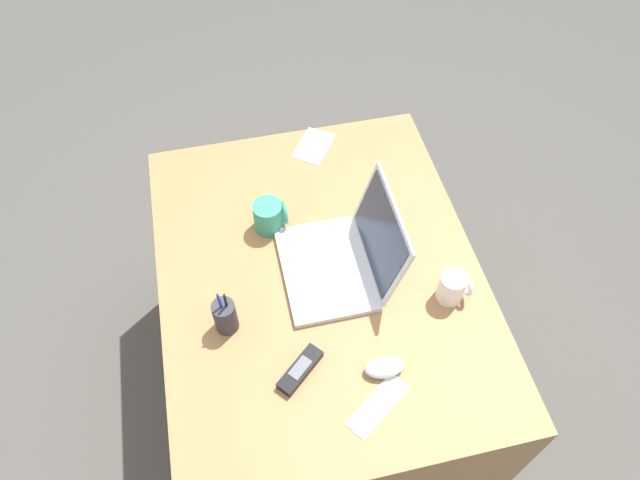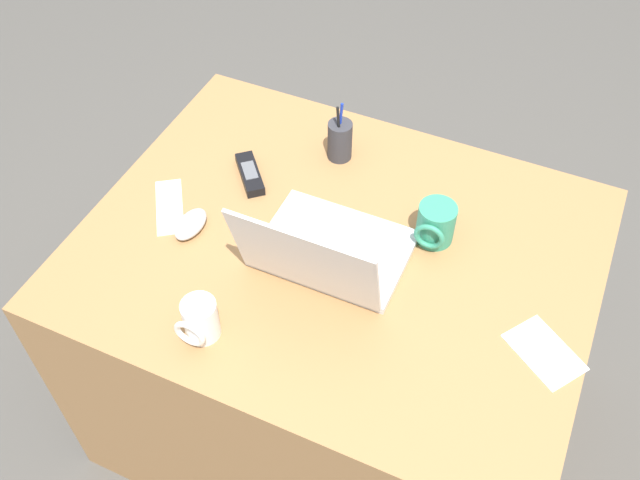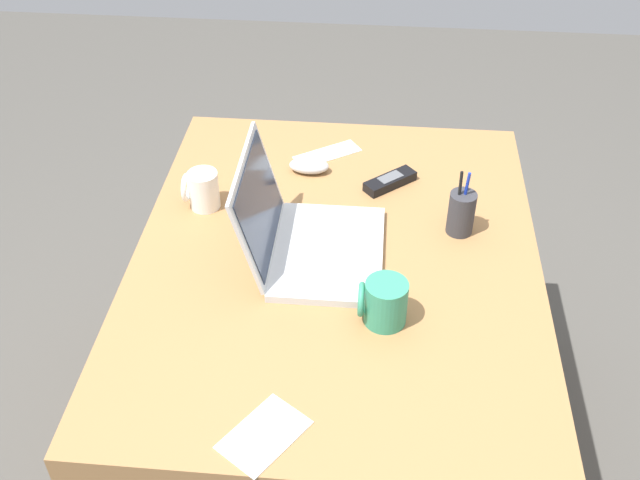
% 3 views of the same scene
% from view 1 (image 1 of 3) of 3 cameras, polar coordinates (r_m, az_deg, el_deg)
% --- Properties ---
extents(ground_plane, '(6.00, 6.00, 0.00)m').
position_cam_1_polar(ground_plane, '(2.33, -0.01, -13.22)').
color(ground_plane, '#4C4944').
extents(desk, '(1.15, 0.90, 0.75)m').
position_cam_1_polar(desk, '(1.99, -0.01, -9.01)').
color(desk, '#9E7042').
rests_on(desk, ground).
extents(laptop, '(0.33, 0.30, 0.24)m').
position_cam_1_polar(laptop, '(1.63, 2.28, -1.87)').
color(laptop, silver).
rests_on(laptop, desk).
extents(computer_mouse, '(0.06, 0.10, 0.04)m').
position_cam_1_polar(computer_mouse, '(1.51, 6.28, -12.18)').
color(computer_mouse, silver).
rests_on(computer_mouse, desk).
extents(coffee_mug_white, '(0.09, 0.10, 0.10)m').
position_cam_1_polar(coffee_mug_white, '(1.72, -4.94, 2.33)').
color(coffee_mug_white, '#338C6B').
rests_on(coffee_mug_white, desk).
extents(coffee_mug_tall, '(0.07, 0.08, 0.09)m').
position_cam_1_polar(coffee_mug_tall, '(1.62, 12.77, -4.47)').
color(coffee_mug_tall, white).
rests_on(coffee_mug_tall, desk).
extents(cordless_phone, '(0.12, 0.13, 0.03)m').
position_cam_1_polar(cordless_phone, '(1.51, -1.93, -12.47)').
color(cordless_phone, black).
rests_on(cordless_phone, desk).
extents(pen_holder, '(0.06, 0.06, 0.16)m').
position_cam_1_polar(pen_holder, '(1.55, -9.18, -7.30)').
color(pen_holder, '#333338').
rests_on(pen_holder, desk).
extents(paper_note_near_laptop, '(0.18, 0.17, 0.00)m').
position_cam_1_polar(paper_note_near_laptop, '(1.98, -0.63, 9.11)').
color(paper_note_near_laptop, white).
rests_on(paper_note_near_laptop, desk).
extents(paper_note_left, '(0.15, 0.18, 0.00)m').
position_cam_1_polar(paper_note_left, '(1.49, 5.66, -15.68)').
color(paper_note_left, white).
rests_on(paper_note_left, desk).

